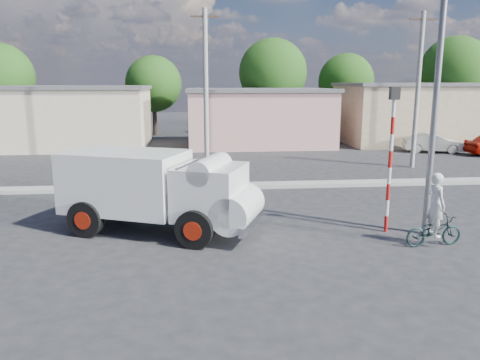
{
  "coord_description": "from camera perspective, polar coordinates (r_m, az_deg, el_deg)",
  "views": [
    {
      "loc": [
        -2.56,
        -11.74,
        4.51
      ],
      "look_at": [
        -1.11,
        3.44,
        1.3
      ],
      "focal_mm": 35.0,
      "sensor_mm": 36.0,
      "label": 1
    }
  ],
  "objects": [
    {
      "name": "tree_row",
      "position": [
        40.69,
        3.56,
        12.55
      ],
      "size": [
        43.62,
        7.43,
        8.42
      ],
      "color": "#38281E",
      "rests_on": "ground"
    },
    {
      "name": "ground_plane",
      "position": [
        12.83,
        6.49,
        -8.76
      ],
      "size": [
        120.0,
        120.0,
        0.0
      ],
      "primitive_type": "plane",
      "color": "#262628",
      "rests_on": "ground"
    },
    {
      "name": "median",
      "position": [
        20.39,
        1.89,
        -0.66
      ],
      "size": [
        40.0,
        0.8,
        0.16
      ],
      "primitive_type": "cube",
      "color": "#99968E",
      "rests_on": "ground"
    },
    {
      "name": "bicycle",
      "position": [
        14.18,
        22.54,
        -5.73
      ],
      "size": [
        1.72,
        0.75,
        0.88
      ],
      "primitive_type": "imported",
      "rotation": [
        0.0,
        0.0,
        1.67
      ],
      "color": "#142928",
      "rests_on": "ground"
    },
    {
      "name": "cyclist",
      "position": [
        14.06,
        22.69,
        -3.96
      ],
      "size": [
        0.49,
        0.69,
        1.79
      ],
      "primitive_type": "imported",
      "rotation": [
        0.0,
        0.0,
        1.67
      ],
      "color": "silver",
      "rests_on": "ground"
    },
    {
      "name": "streetlight",
      "position": [
        14.58,
        22.49,
        12.79
      ],
      "size": [
        2.34,
        0.22,
        9.0
      ],
      "color": "slate",
      "rests_on": "ground"
    },
    {
      "name": "truck",
      "position": [
        14.25,
        -9.76,
        -1.08
      ],
      "size": [
        6.27,
        4.17,
        2.44
      ],
      "rotation": [
        0.0,
        0.0,
        -0.38
      ],
      "color": "black",
      "rests_on": "ground"
    },
    {
      "name": "utility_poles",
      "position": [
        24.45,
        8.44,
        10.73
      ],
      "size": [
        35.4,
        0.24,
        8.0
      ],
      "color": "#99968E",
      "rests_on": "ground"
    },
    {
      "name": "car_cream",
      "position": [
        32.93,
        22.48,
        4.18
      ],
      "size": [
        3.91,
        2.26,
        1.22
      ],
      "primitive_type": "imported",
      "rotation": [
        0.0,
        0.0,
        1.29
      ],
      "color": "beige",
      "rests_on": "ground"
    },
    {
      "name": "traffic_pole",
      "position": [
        14.57,
        17.93,
        3.76
      ],
      "size": [
        0.28,
        0.18,
        4.36
      ],
      "color": "red",
      "rests_on": "ground"
    },
    {
      "name": "building_row",
      "position": [
        34.02,
        0.73,
        7.88
      ],
      "size": [
        37.8,
        7.3,
        4.44
      ],
      "color": "beige",
      "rests_on": "ground"
    }
  ]
}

